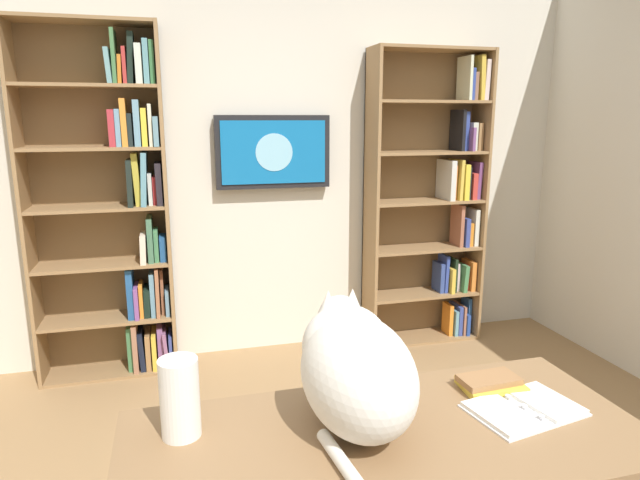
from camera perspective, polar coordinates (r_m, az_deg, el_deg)
The scene contains 9 objects.
wall_back at distance 3.87m, azimuth -5.32°, elevation 8.03°, with size 4.52×0.06×2.70m, color silver.
bookshelf_left at distance 4.13m, azimuth 12.03°, elevation 3.85°, with size 0.86×0.28×2.12m.
bookshelf_right at distance 3.69m, azimuth -20.31°, elevation 2.79°, with size 0.85×0.28×2.22m.
wall_mounted_tv at distance 3.78m, azimuth -4.89°, elevation 9.10°, with size 0.78×0.07×0.49m.
desk at distance 1.70m, azimuth 7.28°, elevation -23.10°, with size 1.50×0.66×0.78m.
cat at distance 1.62m, azimuth 3.51°, elevation -12.82°, with size 0.31×0.62×0.37m.
open_binder at distance 1.86m, azimuth 20.44°, elevation -16.12°, with size 0.36×0.28×0.02m.
paper_towel_roll at distance 1.63m, azimuth -14.38°, elevation -15.62°, with size 0.11×0.11×0.23m, color white.
desk_book_stack at distance 1.95m, azimuth 17.30°, elevation -14.03°, with size 0.21×0.15×0.04m.
Camera 1 is at (0.66, 1.57, 1.66)m, focal length 30.77 mm.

